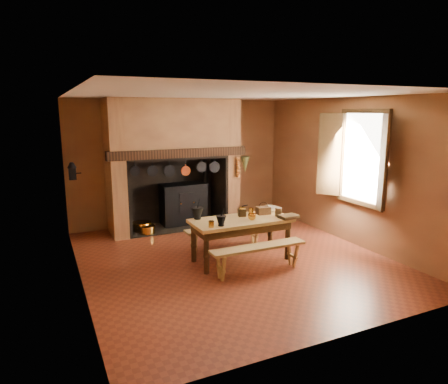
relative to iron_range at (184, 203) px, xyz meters
name	(u,v)px	position (x,y,z in m)	size (l,w,h in m)	color
floor	(232,259)	(0.04, -2.45, -0.48)	(5.50, 5.50, 0.00)	maroon
ceiling	(233,95)	(0.04, -2.45, 2.32)	(5.50, 5.50, 0.00)	silver
back_wall	(180,162)	(0.04, 0.30, 0.92)	(5.00, 0.02, 2.80)	#96663C
wall_left	(76,192)	(-2.46, -2.45, 0.92)	(0.02, 5.50, 2.80)	#96663C
wall_right	(348,171)	(2.54, -2.45, 0.92)	(0.02, 5.50, 2.80)	#96663C
wall_front	(346,219)	(0.04, -5.20, 0.92)	(5.00, 0.02, 2.80)	#96663C
chimney_breast	(173,146)	(-0.26, -0.14, 1.33)	(2.95, 0.96, 2.80)	#96663C
iron_range	(184,203)	(0.00, 0.00, 0.00)	(1.12, 0.55, 1.60)	black
hearth_pans	(143,228)	(-1.01, -0.23, -0.39)	(0.51, 0.62, 0.20)	#C2862C
hanging_pans	(179,170)	(-0.30, -0.64, 0.88)	(1.92, 0.29, 0.27)	black
onion_string	(238,167)	(1.04, -0.66, 0.85)	(0.12, 0.10, 0.46)	#AB611F
herb_bunch	(245,165)	(1.22, -0.66, 0.90)	(0.20, 0.20, 0.35)	brown
window	(358,158)	(2.39, -2.85, 1.22)	(0.39, 1.75, 1.76)	white
wall_coffee_mill	(72,170)	(-2.38, -0.90, 1.03)	(0.23, 0.16, 0.31)	black
work_table	(241,225)	(0.14, -2.58, 0.14)	(1.71, 0.76, 0.74)	tan
bench_front	(258,253)	(0.14, -3.18, -0.15)	(1.61, 0.28, 0.45)	tan
bench_back	(225,232)	(0.14, -1.93, -0.16)	(1.54, 0.27, 0.43)	tan
mortar_large	(197,213)	(-0.54, -2.27, 0.37)	(0.20, 0.20, 0.34)	black
mortar_small	(221,220)	(-0.34, -2.81, 0.35)	(0.17, 0.17, 0.28)	black
coffee_grinder	(242,212)	(0.23, -2.42, 0.33)	(0.19, 0.16, 0.20)	#3C2913
brass_mug_a	(211,224)	(-0.52, -2.82, 0.31)	(0.09, 0.09, 0.10)	#C2862C
brass_mug_b	(251,210)	(0.48, -2.29, 0.31)	(0.09, 0.09, 0.10)	#C2862C
mixing_bowl	(270,209)	(0.87, -2.33, 0.30)	(0.32, 0.32, 0.08)	beige
stoneware_crock	(278,212)	(0.81, -2.69, 0.33)	(0.12, 0.12, 0.15)	#4F351D
glass_jar	(279,212)	(0.82, -2.70, 0.34)	(0.09, 0.09, 0.15)	beige
wicker_basket	(263,210)	(0.65, -2.45, 0.33)	(0.25, 0.19, 0.22)	#502D18
wooden_tray	(289,217)	(0.90, -2.88, 0.29)	(0.32, 0.23, 0.05)	#3C2913
brass_cup	(252,217)	(0.27, -2.71, 0.31)	(0.14, 0.14, 0.11)	#C2862C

